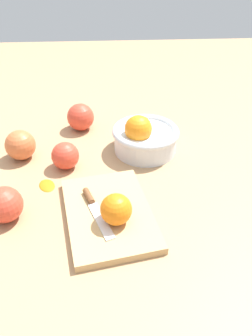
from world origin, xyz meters
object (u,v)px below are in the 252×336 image
at_px(apple_front_left_2, 81,117).
at_px(apple_front_left_3, 20,145).
at_px(cutting_board, 109,213).
at_px(apple_front_left, 65,156).
at_px(knife, 94,206).
at_px(bowl, 144,137).
at_px(apple_front_right, 4,205).
at_px(orange_on_board, 116,209).

height_order(apple_front_left_2, apple_front_left_3, apple_front_left_2).
xyz_separation_m(apple_front_left_2, apple_front_left_3, (0.15, -0.15, -0.00)).
xyz_separation_m(cutting_board, apple_front_left_3, (-0.24, -0.23, 0.03)).
xyz_separation_m(apple_front_left, apple_front_left_2, (-0.20, 0.03, 0.01)).
relative_size(knife, apple_front_left_2, 1.87).
height_order(cutting_board, apple_front_left_3, apple_front_left_3).
relative_size(bowl, apple_front_left, 2.57).
xyz_separation_m(apple_front_left, apple_front_right, (0.18, -0.11, 0.00)).
distance_m(orange_on_board, apple_front_left_3, 0.36).
distance_m(apple_front_left, apple_front_left_2, 0.20).
bearing_deg(bowl, knife, -28.84).
bearing_deg(apple_front_right, bowl, 127.60).
height_order(bowl, apple_front_left_3, bowl).
xyz_separation_m(bowl, cutting_board, (0.25, -0.10, -0.03)).
bearing_deg(bowl, apple_front_left_2, -126.61).
height_order(bowl, knife, bowl).
bearing_deg(knife, cutting_board, 71.64).
distance_m(apple_front_right, apple_front_left_2, 0.40).
bearing_deg(orange_on_board, knife, -132.29).
bearing_deg(bowl, apple_front_left_3, -87.47).
distance_m(bowl, apple_front_left, 0.22).
height_order(apple_front_left, apple_front_right, apple_front_right).
height_order(bowl, apple_front_left_2, bowl).
distance_m(bowl, apple_front_left_2, 0.22).
relative_size(bowl, apple_front_left_2, 2.23).
distance_m(knife, apple_front_left_2, 0.38).
distance_m(bowl, cutting_board, 0.28).
xyz_separation_m(apple_front_left, apple_front_left_3, (-0.05, -0.12, 0.00)).
xyz_separation_m(cutting_board, orange_on_board, (0.03, 0.02, 0.04)).
bearing_deg(cutting_board, apple_front_left, -150.71).
bearing_deg(apple_front_left_2, apple_front_right, -20.29).
bearing_deg(apple_front_right, apple_front_left_3, -177.29).
distance_m(orange_on_board, apple_front_right, 0.23).
bearing_deg(knife, apple_front_left, -157.39).
distance_m(bowl, knife, 0.28).
distance_m(cutting_board, apple_front_left_3, 0.33).
xyz_separation_m(orange_on_board, apple_front_right, (-0.04, -0.23, -0.01)).
xyz_separation_m(knife, apple_front_right, (0.00, -0.18, 0.02)).
bearing_deg(apple_front_left_3, apple_front_right, 2.71).
height_order(cutting_board, knife, knife).
relative_size(orange_on_board, knife, 0.43).
xyz_separation_m(orange_on_board, knife, (-0.04, -0.05, -0.03)).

